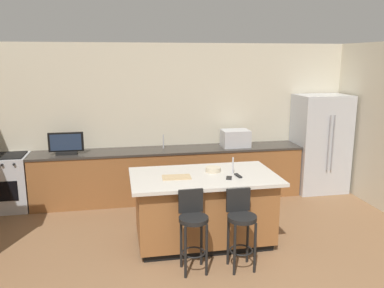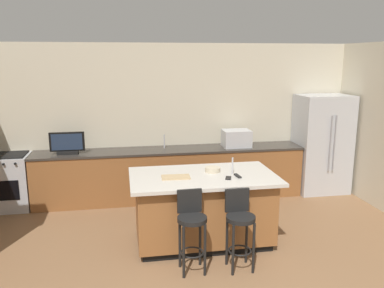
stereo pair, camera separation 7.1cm
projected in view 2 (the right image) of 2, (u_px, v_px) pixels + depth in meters
The scene contains 15 objects.
wall_back at pixel (171, 120), 7.12m from camera, with size 6.97×0.12×2.68m, color beige.
counter_back at pixel (171, 174), 6.94m from camera, with size 4.63×0.62×0.89m.
kitchen_island at pixel (203, 208), 5.29m from camera, with size 1.91×1.11×0.94m.
refrigerator at pixel (322, 144), 7.27m from camera, with size 0.92×0.73×1.78m.
range_oven at pixel (6, 182), 6.48m from camera, with size 0.78×0.63×0.91m.
microwave at pixel (236, 138), 7.01m from camera, with size 0.48×0.36×0.30m, color #B7BABF.
tv_monitor at pixel (67, 144), 6.47m from camera, with size 0.55×0.16×0.36m.
sink_faucet_back at pixel (164, 141), 6.90m from camera, with size 0.02×0.02×0.24m, color #B2B2B7.
sink_faucet_island at pixel (232, 166), 5.24m from camera, with size 0.02×0.02×0.22m, color #B2B2B7.
bar_stool_left at pixel (192, 224), 4.56m from camera, with size 0.34×0.34×0.95m.
bar_stool_right at pixel (240, 223), 4.61m from camera, with size 0.34×0.34×0.94m.
fruit_bowl at pixel (213, 170), 5.34m from camera, with size 0.20×0.20×0.06m, color beige.
cell_phone at pixel (228, 178), 5.06m from camera, with size 0.07×0.15×0.01m, color black.
tv_remote at pixel (238, 176), 5.13m from camera, with size 0.04×0.17×0.02m, color black.
cutting_board at pixel (176, 177), 5.08m from camera, with size 0.36×0.20×0.02m, color tan.
Camera 2 is at (-0.86, -2.73, 2.45)m, focal length 37.20 mm.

